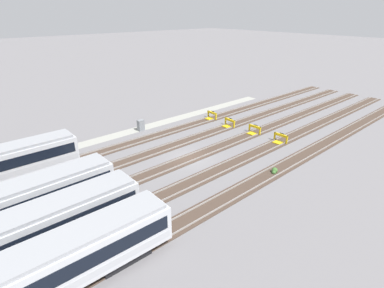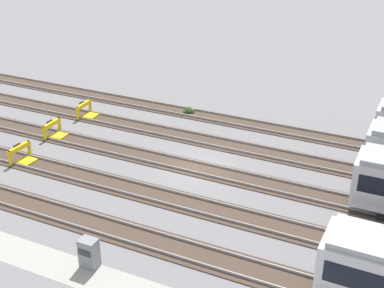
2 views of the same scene
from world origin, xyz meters
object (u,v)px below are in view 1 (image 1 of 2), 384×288
object	(u,v)px
subway_car_back_row_leftmost	(0,210)
weed_clump	(274,171)
subway_car_front_row_leftmost	(14,239)
subway_car_back_row_centre	(32,277)
bumper_stop_middle_track	(254,130)
bumper_stop_far_inner_track	(280,139)
bumper_stop_nearest_track	(211,116)
electrical_cabinet	(141,125)
bumper_stop_near_inner_track	(229,123)

from	to	relation	value
subway_car_back_row_leftmost	weed_clump	bearing A→B (deg)	160.40
subway_car_front_row_leftmost	subway_car_back_row_centre	distance (m)	4.20
subway_car_front_row_leftmost	bumper_stop_middle_track	distance (m)	31.57
subway_car_back_row_centre	bumper_stop_far_inner_track	xyz separation A→B (m)	(-31.34, -4.23, -1.53)
subway_car_back_row_leftmost	weed_clump	xyz separation A→B (m)	(-24.00, 8.54, -1.80)
subway_car_back_row_centre	bumper_stop_nearest_track	xyz separation A→B (m)	(-31.09, -16.94, -1.53)
bumper_stop_nearest_track	subway_car_back_row_centre	bearing A→B (deg)	28.59
subway_car_back_row_leftmost	bumper_stop_nearest_track	bearing A→B (deg)	-164.71
bumper_stop_far_inner_track	bumper_stop_middle_track	bearing A→B (deg)	-88.74
subway_car_back_row_centre	bumper_stop_middle_track	bearing A→B (deg)	-164.84
bumper_stop_nearest_track	electrical_cabinet	bearing A→B (deg)	-15.51
bumper_stop_far_inner_track	subway_car_front_row_leftmost	bearing A→B (deg)	0.06
subway_car_back_row_centre	subway_car_back_row_leftmost	bearing A→B (deg)	-90.00
subway_car_back_row_leftmost	weed_clump	world-z (taller)	subway_car_back_row_leftmost
bumper_stop_near_inner_track	bumper_stop_middle_track	bearing A→B (deg)	97.78
subway_car_back_row_leftmost	subway_car_back_row_centre	distance (m)	8.44
bumper_stop_middle_track	bumper_stop_far_inner_track	xyz separation A→B (m)	(-0.09, 4.24, 0.00)
subway_car_front_row_leftmost	bumper_stop_far_inner_track	distance (m)	31.37
bumper_stop_nearest_track	bumper_stop_far_inner_track	xyz separation A→B (m)	(-0.24, 12.72, 0.00)
bumper_stop_nearest_track	bumper_stop_far_inner_track	distance (m)	12.72
subway_car_front_row_leftmost	weed_clump	distance (m)	24.45
bumper_stop_nearest_track	electrical_cabinet	world-z (taller)	electrical_cabinet
bumper_stop_middle_track	weed_clump	distance (m)	11.22
subway_car_back_row_leftmost	bumper_stop_far_inner_track	bearing A→B (deg)	172.33
electrical_cabinet	weed_clump	bearing A→B (deg)	101.57
bumper_stop_middle_track	electrical_cabinet	bearing A→B (deg)	-45.56
subway_car_back_row_leftmost	bumper_stop_far_inner_track	distance (m)	31.65
electrical_cabinet	weed_clump	xyz separation A→B (m)	(-4.13, 20.16, -0.56)
subway_car_back_row_centre	electrical_cabinet	size ratio (longest dim) A/B	11.27
subway_car_back_row_leftmost	bumper_stop_near_inner_track	bearing A→B (deg)	-172.07
subway_car_back_row_centre	bumper_stop_near_inner_track	bearing A→B (deg)	-157.48
electrical_cabinet	subway_car_front_row_leftmost	bearing A→B (deg)	38.59
bumper_stop_far_inner_track	bumper_stop_nearest_track	bearing A→B (deg)	-88.91
subway_car_front_row_leftmost	subway_car_back_row_centre	xyz separation A→B (m)	(-0.00, 4.20, 0.00)
bumper_stop_near_inner_track	bumper_stop_far_inner_track	bearing A→B (deg)	94.54
bumper_stop_far_inner_track	electrical_cabinet	xyz separation A→B (m)	(11.46, -15.83, 0.29)
subway_car_front_row_leftmost	bumper_stop_middle_track	size ratio (longest dim) A/B	8.98
bumper_stop_nearest_track	bumper_stop_middle_track	xyz separation A→B (m)	(-0.15, 8.48, 0.00)
bumper_stop_nearest_track	bumper_stop_far_inner_track	size ratio (longest dim) A/B	1.00
bumper_stop_middle_track	weed_clump	xyz separation A→B (m)	(7.24, 8.56, -0.27)
bumper_stop_far_inner_track	subway_car_back_row_centre	bearing A→B (deg)	7.68
subway_car_front_row_leftmost	electrical_cabinet	distance (m)	25.46
bumper_stop_middle_track	bumper_stop_near_inner_track	bearing A→B (deg)	-82.22
subway_car_back_row_leftmost	bumper_stop_middle_track	bearing A→B (deg)	-179.97
subway_car_back_row_centre	bumper_stop_middle_track	distance (m)	32.40
bumper_stop_far_inner_track	bumper_stop_near_inner_track	bearing A→B (deg)	-85.46
subway_car_back_row_leftmost	electrical_cabinet	world-z (taller)	subway_car_back_row_leftmost
bumper_stop_far_inner_track	electrical_cabinet	size ratio (longest dim) A/B	1.25
subway_car_back_row_leftmost	bumper_stop_far_inner_track	world-z (taller)	subway_car_back_row_leftmost
bumper_stop_nearest_track	bumper_stop_near_inner_track	size ratio (longest dim) A/B	1.00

